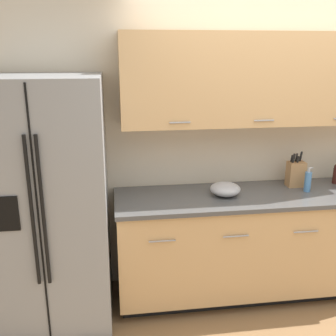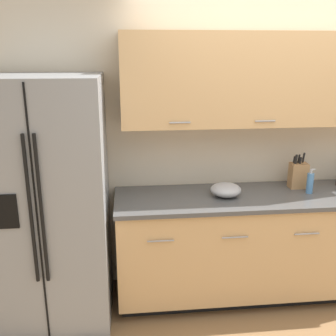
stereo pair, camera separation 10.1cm
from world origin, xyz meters
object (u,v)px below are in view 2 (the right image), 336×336
at_px(mixing_bowl, 226,190).
at_px(soap_dispenser, 310,183).
at_px(refrigerator, 48,203).
at_px(knife_block, 298,175).

bearing_deg(mixing_bowl, soap_dispenser, -0.48).
bearing_deg(refrigerator, knife_block, 5.42).
relative_size(refrigerator, soap_dispenser, 9.09).
bearing_deg(mixing_bowl, refrigerator, -177.50).
height_order(refrigerator, mixing_bowl, refrigerator).
bearing_deg(soap_dispenser, mixing_bowl, 179.52).
xyz_separation_m(knife_block, mixing_bowl, (-0.66, -0.13, -0.06)).
distance_m(refrigerator, mixing_bowl, 1.40).
height_order(refrigerator, knife_block, refrigerator).
bearing_deg(refrigerator, soap_dispenser, 1.50).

